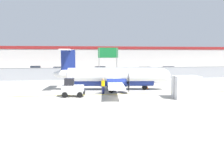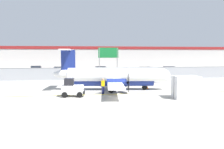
# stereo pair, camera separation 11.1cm
# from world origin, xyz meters

# --- Properties ---
(ground_plane) EXTENTS (140.00, 140.00, 0.01)m
(ground_plane) POSITION_xyz_m (0.00, 2.00, 0.00)
(ground_plane) COLOR #ADA89E
(perimeter_fence) EXTENTS (98.00, 0.10, 2.10)m
(perimeter_fence) POSITION_xyz_m (0.00, 18.00, 1.12)
(perimeter_fence) COLOR gray
(perimeter_fence) RESTS_ON ground
(parking_lot_strip) EXTENTS (98.00, 17.00, 0.12)m
(parking_lot_strip) POSITION_xyz_m (0.00, 29.50, 0.06)
(parking_lot_strip) COLOR #38383A
(parking_lot_strip) RESTS_ON ground
(background_building) EXTENTS (91.00, 8.10, 6.50)m
(background_building) POSITION_xyz_m (0.00, 47.99, 3.26)
(background_building) COLOR #BCB7B2
(background_building) RESTS_ON ground
(commuter_airplane) EXTENTS (14.20, 16.07, 4.92)m
(commuter_airplane) POSITION_xyz_m (-0.82, 5.24, 1.60)
(commuter_airplane) COLOR white
(commuter_airplane) RESTS_ON ground
(baggage_tug) EXTENTS (2.44, 1.60, 1.88)m
(baggage_tug) POSITION_xyz_m (-5.95, 1.11, 0.86)
(baggage_tug) COLOR silver
(baggage_tug) RESTS_ON ground
(ground_crew_worker) EXTENTS (0.48, 0.48, 1.70)m
(ground_crew_worker) POSITION_xyz_m (-2.64, 2.44, 0.95)
(ground_crew_worker) COLOR #191E4C
(ground_crew_worker) RESTS_ON ground
(cargo_container) EXTENTS (2.58, 2.22, 2.20)m
(cargo_container) POSITION_xyz_m (5.11, -1.49, 1.10)
(cargo_container) COLOR silver
(cargo_container) RESTS_ON ground
(traffic_cone_near_left) EXTENTS (0.36, 0.36, 0.64)m
(traffic_cone_near_left) POSITION_xyz_m (3.30, 5.74, 0.31)
(traffic_cone_near_left) COLOR orange
(traffic_cone_near_left) RESTS_ON ground
(traffic_cone_near_right) EXTENTS (0.36, 0.36, 0.64)m
(traffic_cone_near_right) POSITION_xyz_m (-6.89, 5.52, 0.31)
(traffic_cone_near_right) COLOR orange
(traffic_cone_near_right) RESTS_ON ground
(parked_car_0) EXTENTS (4.26, 2.12, 1.58)m
(parked_car_0) POSITION_xyz_m (-14.56, 34.72, 0.89)
(parked_car_0) COLOR red
(parked_car_0) RESTS_ON parking_lot_strip
(parked_car_1) EXTENTS (4.31, 2.23, 1.58)m
(parked_car_1) POSITION_xyz_m (-8.78, 29.82, 0.89)
(parked_car_1) COLOR silver
(parked_car_1) RESTS_ON parking_lot_strip
(parked_car_2) EXTENTS (4.27, 2.14, 1.58)m
(parked_car_2) POSITION_xyz_m (-4.49, 24.90, 0.89)
(parked_car_2) COLOR #19662D
(parked_car_2) RESTS_ON parking_lot_strip
(parked_car_3) EXTENTS (4.26, 2.12, 1.58)m
(parked_car_3) POSITION_xyz_m (0.04, 30.33, 0.89)
(parked_car_3) COLOR navy
(parked_car_3) RESTS_ON parking_lot_strip
(parked_car_4) EXTENTS (4.29, 2.19, 1.58)m
(parked_car_4) POSITION_xyz_m (4.91, 25.07, 0.89)
(parked_car_4) COLOR red
(parked_car_4) RESTS_ON parking_lot_strip
(parked_car_5) EXTENTS (4.36, 2.35, 1.58)m
(parked_car_5) POSITION_xyz_m (9.31, 26.76, 0.89)
(parked_car_5) COLOR navy
(parked_car_5) RESTS_ON parking_lot_strip
(parked_car_6) EXTENTS (4.33, 2.29, 1.58)m
(parked_car_6) POSITION_xyz_m (15.10, 28.29, 0.89)
(parked_car_6) COLOR #19662D
(parked_car_6) RESTS_ON parking_lot_strip
(highway_sign) EXTENTS (3.60, 0.14, 5.50)m
(highway_sign) POSITION_xyz_m (0.26, 19.63, 4.14)
(highway_sign) COLOR slate
(highway_sign) RESTS_ON ground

